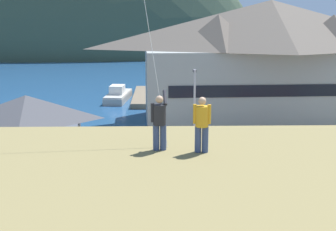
{
  "coord_description": "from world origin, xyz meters",
  "views": [
    {
      "loc": [
        -2.0,
        -21.4,
        10.59
      ],
      "look_at": [
        -1.34,
        9.0,
        3.61
      ],
      "focal_mm": 44.95,
      "sensor_mm": 36.0,
      "label": 1
    }
  ],
  "objects_px": {
    "parked_car_lone_by_shed": "(157,155)",
    "person_kite_flyer": "(160,121)",
    "parking_light_pole": "(194,106)",
    "moored_boat_wharfside": "(118,95)",
    "person_companion": "(202,123)",
    "storage_shed_near_lot": "(28,134)",
    "harbor_lodge": "(269,59)",
    "parked_car_front_row_red": "(247,198)",
    "moored_boat_outer_mooring": "(171,96)",
    "wharf_dock": "(146,96)"
  },
  "relations": [
    {
      "from": "parking_light_pole",
      "to": "person_kite_flyer",
      "type": "xyz_separation_m",
      "value": [
        -2.74,
        -19.25,
        3.52
      ]
    },
    {
      "from": "harbor_lodge",
      "to": "parked_car_front_row_red",
      "type": "height_order",
      "value": "harbor_lodge"
    },
    {
      "from": "parked_car_lone_by_shed",
      "to": "person_companion",
      "type": "bearing_deg",
      "value": -84.75
    },
    {
      "from": "harbor_lodge",
      "to": "parked_car_front_row_red",
      "type": "relative_size",
      "value": 6.24
    },
    {
      "from": "person_kite_flyer",
      "to": "person_companion",
      "type": "bearing_deg",
      "value": -11.38
    },
    {
      "from": "moored_boat_wharfside",
      "to": "person_kite_flyer",
      "type": "relative_size",
      "value": 4.25
    },
    {
      "from": "wharf_dock",
      "to": "person_companion",
      "type": "height_order",
      "value": "person_companion"
    },
    {
      "from": "parked_car_lone_by_shed",
      "to": "person_kite_flyer",
      "type": "distance_m",
      "value": 17.36
    },
    {
      "from": "parking_light_pole",
      "to": "person_companion",
      "type": "distance_m",
      "value": 19.87
    },
    {
      "from": "parked_car_lone_by_shed",
      "to": "moored_boat_outer_mooring",
      "type": "bearing_deg",
      "value": 85.87
    },
    {
      "from": "storage_shed_near_lot",
      "to": "person_kite_flyer",
      "type": "xyz_separation_m",
      "value": [
        9.04,
        -15.43,
        4.61
      ]
    },
    {
      "from": "moored_boat_wharfside",
      "to": "parked_car_front_row_red",
      "type": "bearing_deg",
      "value": -73.16
    },
    {
      "from": "wharf_dock",
      "to": "parked_car_lone_by_shed",
      "type": "xyz_separation_m",
      "value": [
        1.63,
        -27.43,
        0.71
      ]
    },
    {
      "from": "storage_shed_near_lot",
      "to": "person_kite_flyer",
      "type": "relative_size",
      "value": 4.41
    },
    {
      "from": "moored_boat_outer_mooring",
      "to": "parked_car_front_row_red",
      "type": "distance_m",
      "value": 33.05
    },
    {
      "from": "moored_boat_wharfside",
      "to": "parking_light_pole",
      "type": "height_order",
      "value": "parking_light_pole"
    },
    {
      "from": "storage_shed_near_lot",
      "to": "parking_light_pole",
      "type": "relative_size",
      "value": 1.22
    },
    {
      "from": "parked_car_front_row_red",
      "to": "moored_boat_outer_mooring",
      "type": "bearing_deg",
      "value": 95.49
    },
    {
      "from": "harbor_lodge",
      "to": "person_companion",
      "type": "height_order",
      "value": "harbor_lodge"
    },
    {
      "from": "moored_boat_wharfside",
      "to": "person_companion",
      "type": "distance_m",
      "value": 43.58
    },
    {
      "from": "wharf_dock",
      "to": "parked_car_lone_by_shed",
      "type": "relative_size",
      "value": 3.26
    },
    {
      "from": "storage_shed_near_lot",
      "to": "wharf_dock",
      "type": "bearing_deg",
      "value": 75.64
    },
    {
      "from": "storage_shed_near_lot",
      "to": "parked_car_front_row_red",
      "type": "xyz_separation_m",
      "value": [
        13.82,
        -6.91,
        -1.83
      ]
    },
    {
      "from": "harbor_lodge",
      "to": "parked_car_front_row_red",
      "type": "xyz_separation_m",
      "value": [
        -6.46,
        -21.62,
        -5.58
      ]
    },
    {
      "from": "moored_boat_wharfside",
      "to": "moored_boat_outer_mooring",
      "type": "distance_m",
      "value": 7.1
    },
    {
      "from": "moored_boat_outer_mooring",
      "to": "storage_shed_near_lot",
      "type": "bearing_deg",
      "value": -112.29
    },
    {
      "from": "parking_light_pole",
      "to": "wharf_dock",
      "type": "bearing_deg",
      "value": 100.67
    },
    {
      "from": "storage_shed_near_lot",
      "to": "wharf_dock",
      "type": "height_order",
      "value": "storage_shed_near_lot"
    },
    {
      "from": "parked_car_front_row_red",
      "to": "person_kite_flyer",
      "type": "relative_size",
      "value": 2.34
    },
    {
      "from": "moored_boat_outer_mooring",
      "to": "person_kite_flyer",
      "type": "distance_m",
      "value": 42.0
    },
    {
      "from": "storage_shed_near_lot",
      "to": "moored_boat_wharfside",
      "type": "bearing_deg",
      "value": 82.35
    },
    {
      "from": "parked_car_lone_by_shed",
      "to": "person_companion",
      "type": "distance_m",
      "value": 17.66
    },
    {
      "from": "moored_boat_outer_mooring",
      "to": "parked_car_lone_by_shed",
      "type": "height_order",
      "value": "moored_boat_outer_mooring"
    },
    {
      "from": "storage_shed_near_lot",
      "to": "person_companion",
      "type": "distance_m",
      "value": 19.34
    },
    {
      "from": "parking_light_pole",
      "to": "moored_boat_wharfside",
      "type": "bearing_deg",
      "value": 109.55
    },
    {
      "from": "parked_car_lone_by_shed",
      "to": "parking_light_pole",
      "type": "relative_size",
      "value": 0.64
    },
    {
      "from": "parked_car_front_row_red",
      "to": "parked_car_lone_by_shed",
      "type": "relative_size",
      "value": 1.01
    },
    {
      "from": "storage_shed_near_lot",
      "to": "moored_boat_wharfside",
      "type": "xyz_separation_m",
      "value": [
        3.6,
        26.83,
        -2.18
      ]
    },
    {
      "from": "parking_light_pole",
      "to": "storage_shed_near_lot",
      "type": "bearing_deg",
      "value": -162.02
    },
    {
      "from": "parking_light_pole",
      "to": "harbor_lodge",
      "type": "bearing_deg",
      "value": 52.01
    },
    {
      "from": "person_companion",
      "to": "parked_car_front_row_red",
      "type": "bearing_deg",
      "value": 68.37
    },
    {
      "from": "storage_shed_near_lot",
      "to": "person_kite_flyer",
      "type": "distance_m",
      "value": 18.46
    },
    {
      "from": "parked_car_lone_by_shed",
      "to": "person_kite_flyer",
      "type": "bearing_deg",
      "value": -89.25
    },
    {
      "from": "moored_boat_wharfside",
      "to": "parking_light_pole",
      "type": "bearing_deg",
      "value": -70.45
    },
    {
      "from": "storage_shed_near_lot",
      "to": "person_kite_flyer",
      "type": "bearing_deg",
      "value": -59.63
    },
    {
      "from": "wharf_dock",
      "to": "person_companion",
      "type": "bearing_deg",
      "value": -85.9
    },
    {
      "from": "storage_shed_near_lot",
      "to": "parking_light_pole",
      "type": "bearing_deg",
      "value": 17.98
    },
    {
      "from": "storage_shed_near_lot",
      "to": "parked_car_front_row_red",
      "type": "distance_m",
      "value": 15.55
    },
    {
      "from": "wharf_dock",
      "to": "parked_car_lone_by_shed",
      "type": "distance_m",
      "value": 27.48
    },
    {
      "from": "harbor_lodge",
      "to": "person_companion",
      "type": "bearing_deg",
      "value": -108.11
    }
  ]
}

